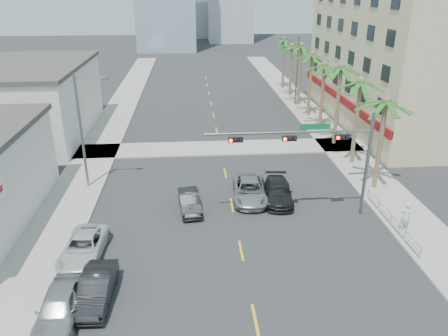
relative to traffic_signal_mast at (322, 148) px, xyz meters
name	(u,v)px	position (x,y,z in m)	size (l,w,h in m)	color
ground	(250,293)	(-5.78, -7.95, -5.06)	(260.00, 260.00, 0.00)	#262628
sidewalk_right	(345,152)	(6.22, 12.05, -4.99)	(4.00, 120.00, 0.15)	gray
sidewalk_left	(93,159)	(-17.78, 12.05, -4.99)	(4.00, 120.00, 0.15)	gray
sidewalk_cross	(220,148)	(-5.78, 14.05, -4.99)	(80.00, 4.00, 0.15)	gray
building_right	(409,57)	(16.21, 22.05, 2.43)	(15.25, 28.00, 15.00)	beige
building_left_far	(32,102)	(-25.28, 20.05, -1.46)	(11.00, 18.00, 7.20)	beige
traffic_signal_mast	(322,148)	(0.00, 0.00, 0.00)	(11.12, 0.54, 7.20)	slate
palm_tree_0	(386,101)	(5.82, 4.05, 2.02)	(4.80, 4.80, 7.80)	brown
palm_tree_1	(361,82)	(5.82, 9.25, 2.37)	(4.80, 4.80, 8.16)	brown
palm_tree_2	(341,67)	(5.82, 14.45, 2.72)	(4.80, 4.80, 8.52)	brown
palm_tree_3	(325,65)	(5.82, 19.65, 2.02)	(4.80, 4.80, 7.80)	brown
palm_tree_4	(312,55)	(5.82, 24.85, 2.37)	(4.80, 4.80, 8.16)	brown
palm_tree_5	(302,46)	(5.82, 30.05, 2.72)	(4.80, 4.80, 8.52)	brown
palm_tree_6	(292,46)	(5.82, 35.25, 2.02)	(4.80, 4.80, 7.80)	brown
palm_tree_7	(285,39)	(5.82, 40.45, 2.37)	(4.80, 4.80, 8.16)	brown
streetlight_left	(83,127)	(-16.78, 6.05, 0.00)	(2.55, 0.25, 9.00)	slate
streetlight_right	(296,68)	(5.21, 30.05, 0.00)	(2.55, 0.25, 9.00)	slate
guardrail	(391,218)	(4.52, -1.95, -4.39)	(0.08, 8.08, 1.00)	silver
car_parked_near	(59,307)	(-15.18, -9.22, -4.27)	(1.86, 4.63, 1.58)	#B6B5BA
car_parked_mid	(96,288)	(-13.69, -7.87, -4.34)	(1.53, 4.38, 1.44)	black
car_parked_far	(84,247)	(-15.18, -3.85, -4.39)	(2.24, 4.85, 1.35)	silver
car_lane_left	(190,202)	(-8.88, 1.56, -4.40)	(1.40, 4.01, 1.32)	black
car_lane_center	(250,190)	(-4.35, 2.96, -4.33)	(2.45, 5.30, 1.47)	#AAAAAE
car_lane_right	(278,192)	(-2.24, 2.55, -4.36)	(1.98, 4.87, 1.41)	black
pedestrian	(406,216)	(5.12, -2.58, -3.91)	(0.73, 0.48, 2.00)	white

